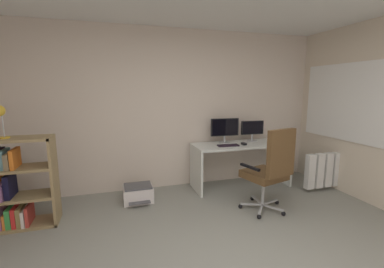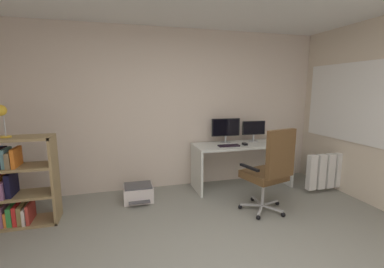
% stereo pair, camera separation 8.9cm
% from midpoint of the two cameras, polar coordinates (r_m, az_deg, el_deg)
% --- Properties ---
extents(wall_back, '(5.19, 0.10, 2.61)m').
position_cam_midpoint_polar(wall_back, '(4.40, -3.99, 5.27)').
color(wall_back, beige).
rests_on(wall_back, ground).
extents(window_pane, '(0.01, 1.43, 1.12)m').
position_cam_midpoint_polar(window_pane, '(4.80, 30.90, 5.97)').
color(window_pane, white).
extents(window_frame, '(0.02, 1.51, 1.20)m').
position_cam_midpoint_polar(window_frame, '(4.80, 30.84, 5.98)').
color(window_frame, white).
extents(desk, '(1.64, 0.63, 0.75)m').
position_cam_midpoint_polar(desk, '(4.51, 11.42, -4.43)').
color(desk, silver).
rests_on(desk, ground).
extents(monitor_main, '(0.49, 0.18, 0.42)m').
position_cam_midpoint_polar(monitor_main, '(4.45, 7.93, 1.21)').
color(monitor_main, '#B2B5B7').
rests_on(monitor_main, desk).
extents(monitor_secondary, '(0.41, 0.18, 0.36)m').
position_cam_midpoint_polar(monitor_secondary, '(4.68, 13.83, 1.02)').
color(monitor_secondary, '#B2B5B7').
rests_on(monitor_secondary, desk).
extents(keyboard, '(0.35, 0.15, 0.02)m').
position_cam_midpoint_polar(keyboard, '(4.24, 8.63, -2.51)').
color(keyboard, black).
rests_on(keyboard, desk).
extents(computer_mouse, '(0.06, 0.10, 0.03)m').
position_cam_midpoint_polar(computer_mouse, '(4.38, 11.99, -2.15)').
color(computer_mouse, black).
rests_on(computer_mouse, desk).
extents(office_chair, '(0.64, 0.68, 1.16)m').
position_cam_midpoint_polar(office_chair, '(3.61, 17.38, -7.18)').
color(office_chair, '#B7BABC').
rests_on(office_chair, ground).
extents(bookshelf, '(0.70, 0.36, 1.09)m').
position_cam_midpoint_polar(bookshelf, '(3.83, -33.14, -9.24)').
color(bookshelf, '#957C51').
rests_on(bookshelf, ground).
extents(desk_lamp, '(0.14, 0.13, 0.38)m').
position_cam_midpoint_polar(desk_lamp, '(3.69, -35.63, 3.77)').
color(desk_lamp, gold).
rests_on(desk_lamp, bookshelf).
extents(printer, '(0.43, 0.43, 0.25)m').
position_cam_midpoint_polar(printer, '(4.07, -10.98, -12.49)').
color(printer, white).
rests_on(printer, ground).
extents(radiator, '(0.99, 0.10, 0.56)m').
position_cam_midpoint_polar(radiator, '(4.91, 28.99, -6.94)').
color(radiator, white).
rests_on(radiator, ground).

